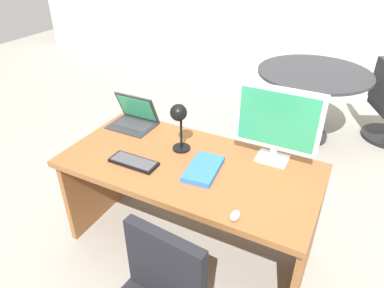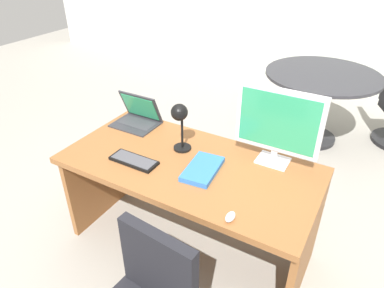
{
  "view_description": "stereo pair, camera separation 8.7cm",
  "coord_description": "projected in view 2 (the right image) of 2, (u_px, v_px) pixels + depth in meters",
  "views": [
    {
      "loc": [
        0.86,
        -1.63,
        2.01
      ],
      "look_at": [
        0.0,
        0.04,
        0.86
      ],
      "focal_mm": 32.65,
      "sensor_mm": 36.0,
      "label": 1
    },
    {
      "loc": [
        0.94,
        -1.59,
        2.01
      ],
      "look_at": [
        0.0,
        0.04,
        0.86
      ],
      "focal_mm": 32.65,
      "sensor_mm": 36.0,
      "label": 2
    }
  ],
  "objects": [
    {
      "name": "meeting_table",
      "position": [
        320.0,
        91.0,
        3.65
      ],
      "size": [
        1.16,
        1.16,
        0.77
      ],
      "color": "black",
      "rests_on": "ground"
    },
    {
      "name": "desk_lamp",
      "position": [
        180.0,
        118.0,
        2.23
      ],
      "size": [
        0.12,
        0.14,
        0.34
      ],
      "color": "black",
      "rests_on": "desk"
    },
    {
      "name": "keyboard",
      "position": [
        134.0,
        161.0,
        2.24
      ],
      "size": [
        0.32,
        0.12,
        0.02
      ],
      "color": "black",
      "rests_on": "desk"
    },
    {
      "name": "monitor",
      "position": [
        278.0,
        123.0,
        2.1
      ],
      "size": [
        0.53,
        0.16,
        0.5
      ],
      "color": "silver",
      "rests_on": "desk"
    },
    {
      "name": "mouse",
      "position": [
        230.0,
        217.0,
        1.79
      ],
      "size": [
        0.05,
        0.08,
        0.04
      ],
      "color": "silver",
      "rests_on": "desk"
    },
    {
      "name": "ground",
      "position": [
        260.0,
        151.0,
        3.73
      ],
      "size": [
        12.0,
        12.0,
        0.0
      ],
      "primitive_type": "plane",
      "color": "gray"
    },
    {
      "name": "desk",
      "position": [
        192.0,
        184.0,
        2.37
      ],
      "size": [
        1.65,
        0.81,
        0.74
      ],
      "color": "brown",
      "rests_on": "ground"
    },
    {
      "name": "book",
      "position": [
        203.0,
        169.0,
        2.15
      ],
      "size": [
        0.21,
        0.33,
        0.03
      ],
      "color": "blue",
      "rests_on": "desk"
    },
    {
      "name": "laptop",
      "position": [
        138.0,
        114.0,
        2.66
      ],
      "size": [
        0.33,
        0.26,
        0.24
      ],
      "color": "#2D2D33",
      "rests_on": "desk"
    }
  ]
}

